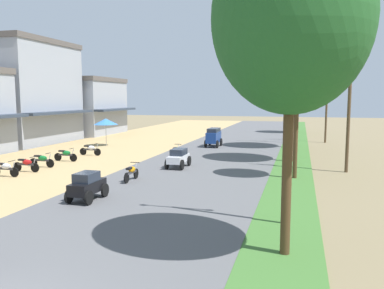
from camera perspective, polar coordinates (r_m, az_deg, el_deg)
shophouse_mid at (r=42.74m, az=-22.49°, el=6.98°), size 7.43×10.25×10.10m
shophouse_far at (r=51.05m, az=-15.48°, el=5.34°), size 9.33×8.99×6.90m
parked_motorbike_third at (r=24.84m, az=-25.27°, el=-3.08°), size 1.80×0.54×0.94m
parked_motorbike_fourth at (r=25.91m, az=-22.72°, el=-2.57°), size 1.80×0.54×0.94m
parked_motorbike_fifth at (r=27.22m, az=-20.77°, el=-2.05°), size 1.80×0.54×0.94m
parked_motorbike_sixth at (r=29.22m, az=-17.69°, el=-1.36°), size 1.80×0.54×0.94m
parked_motorbike_seventh at (r=31.66m, az=-14.39°, el=-0.64°), size 1.80×0.54×0.94m
vendor_umbrella at (r=37.52m, az=-12.31°, el=3.24°), size 2.20×2.20×2.52m
median_tree_nearest at (r=11.48m, az=14.09°, el=17.18°), size 4.33×4.33×9.20m
median_tree_second at (r=22.51m, az=14.93°, el=8.89°), size 2.80×2.80×7.02m
median_tree_third at (r=28.58m, az=14.38°, el=11.26°), size 4.52×4.52×9.32m
median_tree_fourth at (r=36.33m, az=14.76°, el=10.55°), size 4.71×4.71×9.19m
median_tree_fifth at (r=51.81m, az=15.04°, el=7.44°), size 3.89×3.89×7.47m
streetlamp_near at (r=14.09m, az=14.18°, el=7.11°), size 3.16×0.20×8.00m
streetlamp_mid at (r=40.00m, az=14.98°, el=6.76°), size 3.16×0.20×8.02m
utility_pole_near at (r=25.56m, az=21.76°, el=7.23°), size 1.80×0.20×9.49m
utility_pole_far at (r=41.92m, az=18.85°, el=7.05°), size 1.80×0.20×9.57m
car_hatchback_black at (r=17.88m, az=-14.84°, el=-5.66°), size 1.04×2.00×1.23m
car_sedan_white at (r=25.30m, az=-1.96°, el=-1.83°), size 1.10×2.26×1.19m
car_van_blue at (r=35.99m, az=3.12°, el=1.19°), size 1.19×2.41×1.67m
motorbike_ahead_second at (r=21.52m, az=-8.69°, el=-3.88°), size 0.54×1.80×0.94m
motorbike_ahead_third at (r=29.63m, az=-2.31°, el=-0.89°), size 0.54×1.80×0.94m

